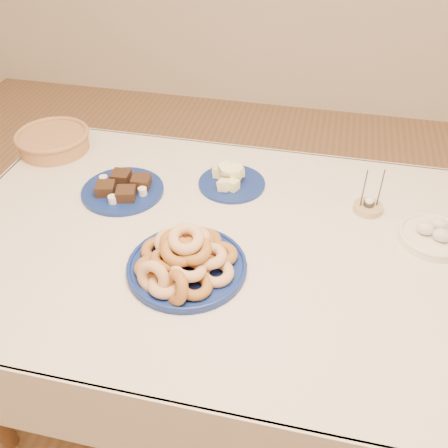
{
  "coord_description": "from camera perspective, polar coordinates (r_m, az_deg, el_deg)",
  "views": [
    {
      "loc": [
        0.24,
        -1.1,
        1.72
      ],
      "look_at": [
        0.0,
        -0.05,
        0.85
      ],
      "focal_mm": 40.0,
      "sensor_mm": 36.0,
      "label": 1
    }
  ],
  "objects": [
    {
      "name": "donut_platter",
      "position": [
        1.37,
        -4.44,
        -4.18
      ],
      "size": [
        0.45,
        0.45,
        0.15
      ],
      "rotation": [
        0.0,
        0.0,
        -0.44
      ],
      "color": "navy",
      "rests_on": "dining_table"
    },
    {
      "name": "egg_bowl",
      "position": [
        1.59,
        22.79,
        -1.22
      ],
      "size": [
        0.25,
        0.25,
        0.07
      ],
      "rotation": [
        0.0,
        0.0,
        -0.26
      ],
      "color": "white",
      "rests_on": "dining_table"
    },
    {
      "name": "melon_plate",
      "position": [
        1.71,
        0.76,
        5.24
      ],
      "size": [
        0.25,
        0.25,
        0.08
      ],
      "rotation": [
        0.0,
        0.0,
        0.08
      ],
      "color": "navy",
      "rests_on": "dining_table"
    },
    {
      "name": "ground",
      "position": [
        2.06,
        0.32,
        -17.83
      ],
      "size": [
        5.0,
        5.0,
        0.0
      ],
      "primitive_type": "plane",
      "color": "#8B6241",
      "rests_on": "ground"
    },
    {
      "name": "dining_table",
      "position": [
        1.56,
        0.41,
        -4.76
      ],
      "size": [
        1.71,
        1.11,
        0.75
      ],
      "color": "brown",
      "rests_on": "ground"
    },
    {
      "name": "brownie_plate",
      "position": [
        1.7,
        -11.48,
        3.96
      ],
      "size": [
        0.28,
        0.28,
        0.05
      ],
      "rotation": [
        0.0,
        0.0,
        -0.02
      ],
      "color": "navy",
      "rests_on": "dining_table"
    },
    {
      "name": "candle_holder",
      "position": [
        1.65,
        16.13,
        1.88
      ],
      "size": [
        0.11,
        0.11,
        0.15
      ],
      "rotation": [
        0.0,
        0.0,
        0.29
      ],
      "color": "tan",
      "rests_on": "dining_table"
    },
    {
      "name": "wicker_basket",
      "position": [
        2.0,
        -18.94,
        9.04
      ],
      "size": [
        0.36,
        0.36,
        0.07
      ],
      "rotation": [
        0.0,
        0.0,
        -0.38
      ],
      "color": "#93623B",
      "rests_on": "dining_table"
    }
  ]
}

